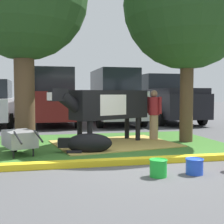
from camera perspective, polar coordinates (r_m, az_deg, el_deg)
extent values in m
plane|color=#4C4C4F|center=(6.38, 4.70, -9.56)|extent=(80.00, 80.00, 0.00)
cube|color=#386B28|center=(8.73, -0.40, -5.95)|extent=(6.47, 4.60, 0.02)
cube|color=yellow|center=(6.38, 4.17, -9.00)|extent=(7.67, 0.24, 0.12)
cube|color=tan|center=(8.70, 0.42, -5.88)|extent=(3.60, 2.96, 0.04)
cylinder|color=brown|center=(8.45, -15.84, 3.12)|extent=(0.53, 0.53, 2.81)
cylinder|color=#4C3823|center=(9.33, 13.58, 2.82)|extent=(0.39, 0.39, 2.70)
sphere|color=#23471E|center=(9.67, 13.82, 18.74)|extent=(3.73, 3.73, 3.73)
cube|color=black|center=(8.77, -0.39, 1.40)|extent=(2.37, 1.65, 0.80)
cube|color=white|center=(8.67, -1.17, 1.38)|extent=(1.13, 1.04, 0.56)
cylinder|color=black|center=(8.01, -7.90, 1.89)|extent=(0.71, 0.57, 0.58)
cube|color=black|center=(7.85, -9.93, 3.16)|extent=(0.51, 0.43, 0.32)
cube|color=white|center=(7.76, -11.22, 2.84)|extent=(0.20, 0.23, 0.20)
cylinder|color=black|center=(8.12, -4.12, -4.16)|extent=(0.14, 0.14, 0.72)
cylinder|color=black|center=(8.53, -5.99, -3.80)|extent=(0.14, 0.14, 0.72)
cylinder|color=black|center=(9.20, 4.79, -3.26)|extent=(0.14, 0.14, 0.72)
cylinder|color=black|center=(9.56, 2.77, -3.00)|extent=(0.14, 0.14, 0.72)
cylinder|color=black|center=(9.57, 5.27, 0.06)|extent=(0.06, 0.06, 0.70)
ellipsoid|color=black|center=(7.46, -4.22, -5.78)|extent=(1.16, 0.63, 0.48)
cube|color=black|center=(7.48, -8.85, -5.63)|extent=(0.30, 0.24, 0.22)
cube|color=silver|center=(7.49, -9.77, -5.63)|extent=(0.07, 0.11, 0.16)
cylinder|color=black|center=(7.32, -6.98, -7.41)|extent=(0.36, 0.15, 0.10)
cylinder|color=#9E7F5B|center=(9.53, 7.72, -2.87)|extent=(0.26, 0.26, 0.78)
cylinder|color=maroon|center=(9.48, 7.75, 1.10)|extent=(0.34, 0.34, 0.54)
sphere|color=#8C664C|center=(9.47, 7.77, 3.37)|extent=(0.21, 0.21, 0.21)
cylinder|color=maroon|center=(9.36, 8.90, 1.23)|extent=(0.09, 0.09, 0.51)
cylinder|color=maroon|center=(9.60, 6.64, 1.30)|extent=(0.09, 0.09, 0.51)
cube|color=gray|center=(7.41, -16.72, -4.73)|extent=(0.88, 1.05, 0.36)
cylinder|color=black|center=(7.92, -17.71, -5.84)|extent=(0.22, 0.37, 0.36)
cylinder|color=black|center=(7.11, -17.71, -7.38)|extent=(0.04, 0.04, 0.24)
cylinder|color=black|center=(7.23, -14.32, -7.14)|extent=(0.04, 0.04, 0.24)
cylinder|color=black|center=(6.71, -16.99, -4.54)|extent=(0.22, 0.51, 0.23)
cylinder|color=black|center=(6.84, -13.44, -4.33)|extent=(0.22, 0.51, 0.23)
cylinder|color=green|center=(5.46, 8.54, -10.24)|extent=(0.30, 0.30, 0.29)
torus|color=green|center=(5.43, 8.55, -8.74)|extent=(0.32, 0.32, 0.02)
cylinder|color=blue|center=(5.76, 14.98, -9.72)|extent=(0.30, 0.30, 0.27)
torus|color=blue|center=(5.73, 15.00, -8.41)|extent=(0.33, 0.33, 0.02)
cylinder|color=black|center=(15.89, -17.36, -0.73)|extent=(0.23, 0.64, 0.64)
cylinder|color=black|center=(13.05, -18.28, -1.62)|extent=(0.23, 0.64, 0.64)
cube|color=maroon|center=(14.28, -10.86, 1.33)|extent=(1.97, 4.63, 1.20)
cube|color=black|center=(14.28, -10.91, 5.74)|extent=(1.72, 3.23, 1.00)
cylinder|color=black|center=(15.80, -14.49, -0.70)|extent=(0.23, 0.64, 0.64)
cylinder|color=black|center=(15.87, -7.62, -0.61)|extent=(0.23, 0.64, 0.64)
cylinder|color=black|center=(12.82, -14.80, -1.65)|extent=(0.23, 0.64, 0.64)
cylinder|color=black|center=(12.90, -6.34, -1.53)|extent=(0.23, 0.64, 0.64)
cube|color=#B7B7BC|center=(14.41, 0.30, 1.41)|extent=(1.97, 4.63, 1.20)
cube|color=black|center=(14.41, 0.30, 5.78)|extent=(1.72, 3.23, 1.00)
cylinder|color=black|center=(15.73, -4.34, -0.62)|extent=(0.23, 0.64, 0.64)
cylinder|color=black|center=(16.13, 2.34, -0.51)|extent=(0.23, 0.64, 0.64)
cylinder|color=black|center=(12.79, -2.29, -1.55)|extent=(0.23, 0.64, 0.64)
cylinder|color=black|center=(13.28, 5.79, -1.38)|extent=(0.23, 0.64, 0.64)
cube|color=black|center=(15.60, 9.97, 1.33)|extent=(2.09, 5.43, 1.10)
cube|color=black|center=(16.47, 8.72, 5.10)|extent=(1.87, 1.83, 1.00)
cube|color=black|center=(14.48, 11.89, 3.80)|extent=(1.94, 2.73, 0.24)
cylinder|color=black|center=(16.92, 4.50, -0.33)|extent=(0.23, 0.64, 0.64)
cylinder|color=black|center=(17.63, 10.71, -0.23)|extent=(0.23, 0.64, 0.64)
cylinder|color=black|center=(13.63, 8.98, -1.28)|extent=(0.23, 0.64, 0.64)
cylinder|color=black|center=(14.50, 16.32, -1.10)|extent=(0.23, 0.64, 0.64)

